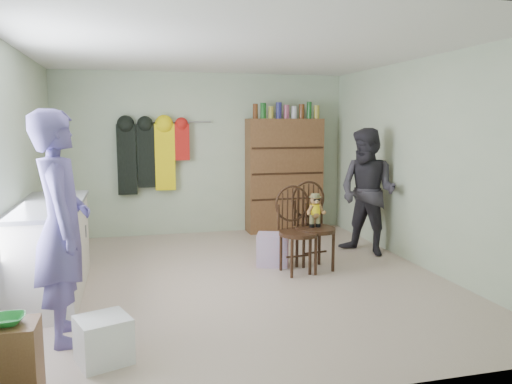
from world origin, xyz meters
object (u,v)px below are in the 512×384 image
object	(u,v)px
chair_far	(296,226)
dresser	(284,174)
counter	(51,249)
chair_front	(313,219)

from	to	relation	value
chair_far	dresser	size ratio (longest dim) A/B	0.49
counter	chair_front	xyz separation A→B (m)	(2.90, 0.19, 0.13)
chair_front	dresser	xyz separation A→B (m)	(0.30, 2.10, 0.32)
counter	dresser	xyz separation A→B (m)	(3.20, 2.30, 0.45)
dresser	counter	bearing A→B (deg)	-144.32
counter	chair_far	size ratio (longest dim) A/B	1.84
chair_front	chair_far	world-z (taller)	chair_front
counter	chair_far	xyz separation A→B (m)	(2.66, 0.12, 0.07)
dresser	chair_far	bearing A→B (deg)	-103.84
chair_front	dresser	bearing A→B (deg)	73.06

